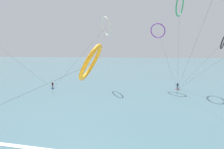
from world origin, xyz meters
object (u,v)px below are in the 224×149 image
Objects in this scene: surfer_cobalt at (53,86)px; kite_ivory at (106,26)px; kite_charcoal at (223,42)px; kite_amber at (91,62)px; kite_emerald at (180,5)px; surfer_crimson at (178,86)px; kite_violet at (158,31)px.

kite_ivory is at bearing -57.01° from surfer_cobalt.
surfer_cobalt is 43.51m from kite_charcoal.
kite_amber is 1.45× the size of kite_charcoal.
kite_emerald is 1.19× the size of kite_amber.
surfer_crimson is (32.08, 3.04, 0.00)m from surfer_cobalt.
kite_emerald is (32.20, 6.10, 20.36)m from surfer_cobalt.
surfer_crimson is 0.12× the size of kite_charcoal.
kite_ivory is (13.44, 4.81, 15.36)m from surfer_cobalt.
kite_ivory reaches higher than kite_amber.
kite_ivory reaches higher than kite_charcoal.
kite_emerald is 34.47m from kite_amber.
kite_violet is at bearing -59.37° from surfer_crimson.
kite_charcoal is at bearing 132.75° from kite_amber.
kite_violet is at bearing -63.81° from kite_charcoal.
surfer_crimson is 14.86m from kite_charcoal.
kite_charcoal is at bearing -159.12° from kite_violet.
kite_amber is at bearing 1.35° from kite_emerald.
surfer_crimson is 24.22m from kite_ivory.
kite_ivory is (-28.49, 1.46, 4.22)m from kite_charcoal.
kite_emerald is 19.46m from kite_ivory.
kite_violet is 0.90× the size of kite_ivory.
surfer_crimson is 0.10× the size of kite_violet.
kite_amber is 1.07× the size of kite_ivory.
kite_violet is at bearing 157.04° from kite_amber.
kite_emerald is at bearing -121.62° from surfer_crimson.
kite_ivory is (-18.76, -1.28, -5.01)m from kite_emerald.
kite_amber is (-16.12, -27.78, -12.51)m from kite_emerald.
surfer_cobalt is 0.12× the size of kite_charcoal.
kite_emerald is 1.73× the size of kite_charcoal.
kite_charcoal is (25.84, 25.04, 3.28)m from kite_amber.
surfer_cobalt is 20.96m from kite_ivory.
kite_emerald is 1.28× the size of kite_ivory.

